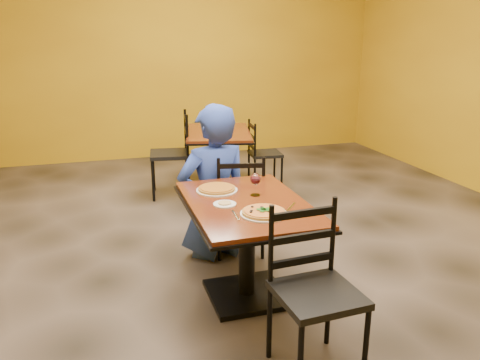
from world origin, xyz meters
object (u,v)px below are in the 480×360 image
object	(u,v)px
table_main	(247,227)
pizza_far	(217,188)
table_second	(219,147)
wine_glass	(255,183)
pizza_main	(264,212)
diner	(214,181)
side_plate	(225,204)
chair_second_left	(170,155)
plate_main	(264,214)
chair_main_far	(239,203)
plate_far	(217,190)
chair_second_right	(265,154)
chair_main_near	(318,295)

from	to	relation	value
table_main	pizza_far	world-z (taller)	pizza_far
table_second	wine_glass	bearing A→B (deg)	-98.27
table_main	pizza_main	size ratio (longest dim) A/B	4.33
table_second	wine_glass	world-z (taller)	wine_glass
table_main	wine_glass	distance (m)	0.32
diner	side_plate	size ratio (longest dim) A/B	8.35
table_main	chair_second_left	bearing A→B (deg)	93.46
plate_main	pizza_far	xyz separation A→B (m)	(-0.17, 0.57, 0.02)
pizza_main	wine_glass	world-z (taller)	wine_glass
chair_main_far	plate_far	distance (m)	0.66
plate_main	wine_glass	world-z (taller)	wine_glass
chair_main_far	wine_glass	distance (m)	0.77
diner	plate_far	size ratio (longest dim) A/B	4.31
table_second	pizza_far	size ratio (longest dim) A/B	4.61
table_second	wine_glass	size ratio (longest dim) A/B	7.17
chair_second_left	pizza_main	bearing A→B (deg)	11.54
table_second	pizza_main	world-z (taller)	pizza_main
table_second	pizza_far	distance (m)	2.32
table_main	wine_glass	xyz separation A→B (m)	(0.10, 0.12, 0.28)
table_second	side_plate	xyz separation A→B (m)	(-0.62, -2.55, 0.20)
plate_main	chair_second_left	bearing A→B (deg)	93.65
table_second	wine_glass	xyz separation A→B (m)	(-0.35, -2.41, 0.29)
chair_second_left	side_plate	world-z (taller)	chair_second_left
pizza_far	pizza_main	bearing A→B (deg)	-73.47
plate_far	diner	bearing A→B (deg)	78.82
plate_far	chair_main_far	bearing A→B (deg)	56.60
plate_main	chair_second_right	bearing A→B (deg)	69.83
plate_main	plate_far	size ratio (longest dim) A/B	1.00
chair_second_left	diner	size ratio (longest dim) A/B	0.75
wine_glass	plate_far	bearing A→B (deg)	143.41
table_second	chair_main_near	distance (m)	3.44
plate_far	wine_glass	bearing A→B (deg)	-36.59
diner	wine_glass	world-z (taller)	diner
chair_main_far	wine_glass	bearing A→B (deg)	94.44
chair_main_far	side_plate	distance (m)	0.92
chair_second_right	plate_far	xyz separation A→B (m)	(-1.20, -2.23, 0.33)
table_main	table_second	distance (m)	2.57
plate_far	pizza_far	bearing A→B (deg)	0.00
chair_main_near	side_plate	size ratio (longest dim) A/B	6.11
diner	wine_glass	size ratio (longest dim) A/B	7.42
chair_main_far	diner	world-z (taller)	diner
chair_second_left	pizza_main	xyz separation A→B (m)	(0.18, -2.80, 0.27)
wine_glass	chair_second_left	bearing A→B (deg)	95.99
chair_second_right	plate_main	world-z (taller)	chair_second_right
chair_second_left	pizza_main	size ratio (longest dim) A/B	3.55
plate_far	pizza_main	bearing A→B (deg)	-73.47
diner	pizza_far	xyz separation A→B (m)	(-0.10, -0.50, 0.10)
chair_main_near	plate_main	size ratio (longest dim) A/B	3.15
plate_main	chair_main_near	bearing A→B (deg)	-80.96
pizza_main	table_main	bearing A→B (deg)	95.50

